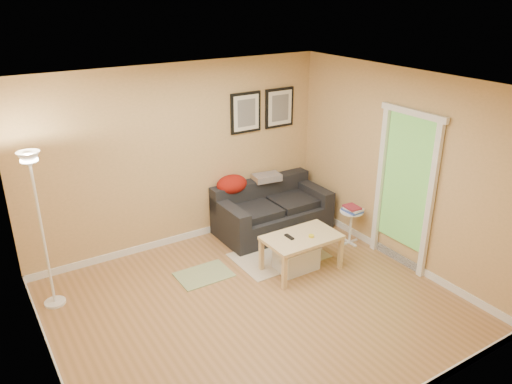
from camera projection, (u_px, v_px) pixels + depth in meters
floor at (255, 306)px, 5.95m from camera, size 4.50×4.50×0.00m
ceiling at (255, 87)px, 4.96m from camera, size 4.50×4.50×0.00m
wall_back at (179, 157)px, 7.02m from camera, size 4.50×0.00×4.50m
wall_front at (391, 295)px, 3.89m from camera, size 4.50×0.00×4.50m
wall_left at (36, 263)px, 4.35m from camera, size 0.00×4.00×4.00m
wall_right at (400, 169)px, 6.56m from camera, size 0.00×4.00×4.00m
baseboard_back at (184, 236)px, 7.49m from camera, size 4.50×0.02×0.10m
baseboard_left at (59, 375)px, 4.83m from camera, size 0.02×4.00×0.10m
baseboard_right at (390, 253)px, 7.04m from camera, size 0.02×4.00×0.10m
sofa at (273, 209)px, 7.64m from camera, size 1.70×0.90×0.75m
red_throw at (232, 184)px, 7.49m from camera, size 0.48×0.36×0.28m
plaid_throw at (267, 177)px, 7.74m from camera, size 0.45×0.32×0.10m
framed_print_left at (246, 113)px, 7.34m from camera, size 0.50×0.04×0.60m
framed_print_right at (279, 108)px, 7.63m from camera, size 0.50×0.04×0.60m
area_rug at (279, 255)px, 7.05m from camera, size 1.25×0.85×0.01m
green_runner at (204, 275)px, 6.59m from camera, size 0.70×0.50×0.01m
coffee_table at (301, 253)px, 6.64m from camera, size 1.02×0.65×0.50m
remote_control at (289, 237)px, 6.50m from camera, size 0.05×0.16×0.02m
tape_roll at (311, 236)px, 6.51m from camera, size 0.07×0.07×0.03m
storage_bin at (296, 257)px, 6.68m from camera, size 0.55×0.40×0.34m
side_table at (350, 227)px, 7.31m from camera, size 0.34×0.34×0.52m
book_stack at (352, 209)px, 7.18m from camera, size 0.25×0.30×0.08m
floor_lamp at (43, 236)px, 5.66m from camera, size 0.25×0.25×1.92m
doorway at (404, 193)px, 6.53m from camera, size 0.12×1.01×2.13m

